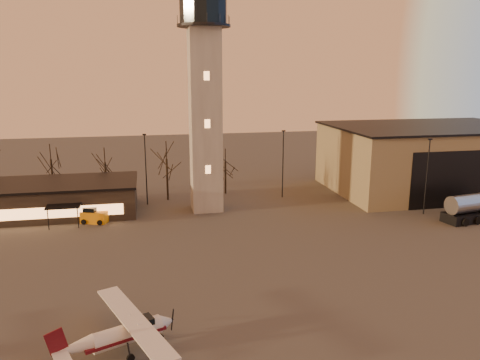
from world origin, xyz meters
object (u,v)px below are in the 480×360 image
object	(u,v)px
hangar	(428,158)
cessna_front	(129,336)
control_tower	(205,89)
fuel_truck	(477,209)
terminal	(39,199)
service_cart	(94,217)

from	to	relation	value
hangar	cessna_front	distance (m)	58.32
control_tower	fuel_truck	xyz separation A→B (m)	(33.17, -11.62, -14.93)
cessna_front	terminal	bearing A→B (deg)	88.02
hangar	service_cart	world-z (taller)	hangar
cessna_front	service_cart	bearing A→B (deg)	77.88
hangar	cessna_front	size ratio (longest dim) A/B	2.78
fuel_truck	service_cart	bearing A→B (deg)	160.01
cessna_front	fuel_truck	bearing A→B (deg)	3.79
terminal	cessna_front	size ratio (longest dim) A/B	2.31
terminal	cessna_front	bearing A→B (deg)	-69.97
hangar	service_cart	xyz separation A→B (m)	(-50.62, -6.95, -4.39)
service_cart	control_tower	bearing A→B (deg)	31.77
control_tower	cessna_front	distance (m)	36.93
hangar	terminal	size ratio (longest dim) A/B	1.20
fuel_truck	service_cart	world-z (taller)	fuel_truck
control_tower	fuel_truck	bearing A→B (deg)	-19.31
control_tower	cessna_front	world-z (taller)	control_tower
control_tower	hangar	world-z (taller)	control_tower
hangar	fuel_truck	world-z (taller)	hangar
control_tower	cessna_front	xyz separation A→B (m)	(-9.51, -32.25, -15.26)
hangar	cessna_front	world-z (taller)	hangar
cessna_front	fuel_truck	distance (m)	47.41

